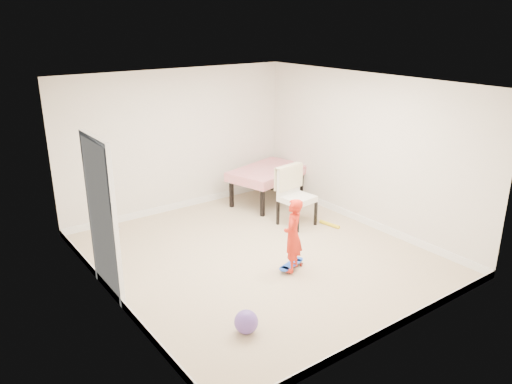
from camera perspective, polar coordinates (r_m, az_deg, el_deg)
ground at (r=7.69m, az=0.28°, el=-7.25°), size 5.00×5.00×0.00m
ceiling at (r=6.92m, az=0.31°, el=12.21°), size 4.50×5.00×0.04m
wall_back at (r=9.24m, az=-8.89°, el=5.74°), size 4.50×0.04×2.60m
wall_front at (r=5.52m, az=15.75°, el=-4.26°), size 4.50×0.04×2.60m
wall_left at (r=6.22m, az=-16.53°, el=-1.65°), size 0.04×5.00×2.60m
wall_right at (r=8.65m, az=12.32°, el=4.59°), size 0.04×5.00×2.60m
door at (r=6.58m, az=-17.15°, el=-3.10°), size 0.11×0.94×2.11m
baseboard_back at (r=9.61m, az=-8.54°, el=-1.45°), size 4.50×0.02×0.12m
baseboard_front at (r=6.11m, az=14.73°, el=-15.02°), size 4.50×0.02×0.12m
baseboard_left at (r=6.74m, az=-15.59°, el=-11.55°), size 0.02×5.00×0.12m
baseboard_right at (r=9.05m, az=11.81°, el=-3.01°), size 0.02×5.00×0.12m
dining_table at (r=9.71m, az=1.36°, el=0.77°), size 1.67×1.29×0.69m
dining_chair at (r=8.61m, az=4.73°, el=-0.55°), size 0.64×0.71×1.04m
skateboard at (r=7.31m, az=4.06°, el=-8.43°), size 0.55×0.33×0.08m
child at (r=7.01m, az=4.22°, el=-5.21°), size 0.47×0.44×1.07m
balloon at (r=5.91m, az=-1.13°, el=-14.62°), size 0.28×0.28×0.28m
foam_toy at (r=8.80m, az=8.41°, el=-3.67°), size 0.13×0.40×0.06m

